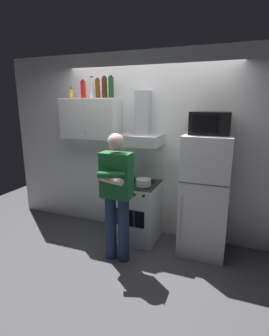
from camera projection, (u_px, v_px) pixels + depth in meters
name	position (u px, v px, depth m)	size (l,w,h in m)	color
ground_plane	(134.00, 246.00, 3.77)	(7.00, 7.00, 0.00)	#4C4C51
back_wall_tiled	(149.00, 146.00, 3.99)	(4.80, 0.10, 2.70)	white
upper_cabinet	(91.00, 119.00, 3.99)	(0.90, 0.37, 0.60)	silver
stove_oven	(137.00, 211.00, 3.91)	(0.60, 0.62, 0.87)	silver
range_hood	(141.00, 131.00, 3.74)	(0.60, 0.44, 0.75)	#B7BABF
refrigerator	(205.00, 196.00, 3.49)	(0.60, 0.62, 1.60)	silver
microwave	(210.00, 123.00, 3.28)	(0.48, 0.37, 0.28)	black
person_standing	(116.00, 193.00, 3.27)	(0.38, 0.33, 1.64)	navy
cooking_pot	(143.00, 182.00, 3.64)	(0.31, 0.21, 0.10)	#B7BABF
bottle_spice_jar	(71.00, 93.00, 4.00)	(0.06, 0.06, 0.15)	gold
bottle_beer_brown	(98.00, 88.00, 3.80)	(0.07, 0.07, 0.28)	brown
bottle_soda_red	(83.00, 89.00, 3.92)	(0.07, 0.07, 0.26)	red
bottle_vodka_clear	(92.00, 88.00, 3.85)	(0.06, 0.06, 0.30)	silver
bottle_wine_green	(111.00, 87.00, 3.77)	(0.07, 0.07, 0.31)	#19471E
bottle_rum_dark	(105.00, 88.00, 3.80)	(0.08, 0.08, 0.30)	#47230F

